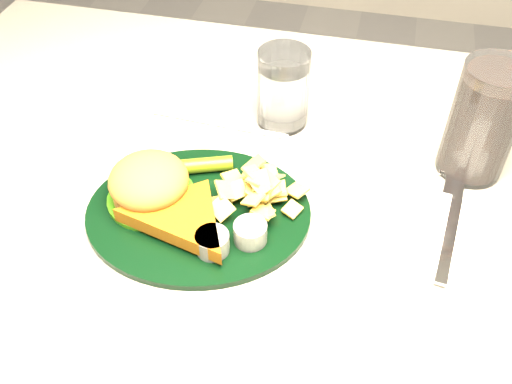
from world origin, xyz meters
TOP-DOWN VIEW (x-y plane):
  - table at (0.00, 0.00)m, footprint 1.20×0.80m
  - dinner_plate at (-0.08, -0.06)m, footprint 0.31×0.28m
  - water_glass at (-0.02, 0.14)m, footprint 0.08×0.08m
  - cola_glass at (0.24, 0.10)m, footprint 0.09×0.09m
  - fork_napkin at (0.21, -0.03)m, footprint 0.17×0.20m
  - wrapped_straw at (-0.11, 0.11)m, footprint 0.21×0.09m

SIDE VIEW (x-z plane):
  - table at x=0.00m, z-range 0.00..0.75m
  - wrapped_straw at x=-0.11m, z-range 0.75..0.76m
  - fork_napkin at x=0.21m, z-range 0.75..0.76m
  - dinner_plate at x=-0.08m, z-range 0.75..0.81m
  - water_glass at x=-0.02m, z-range 0.75..0.86m
  - cola_glass at x=0.24m, z-range 0.75..0.90m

